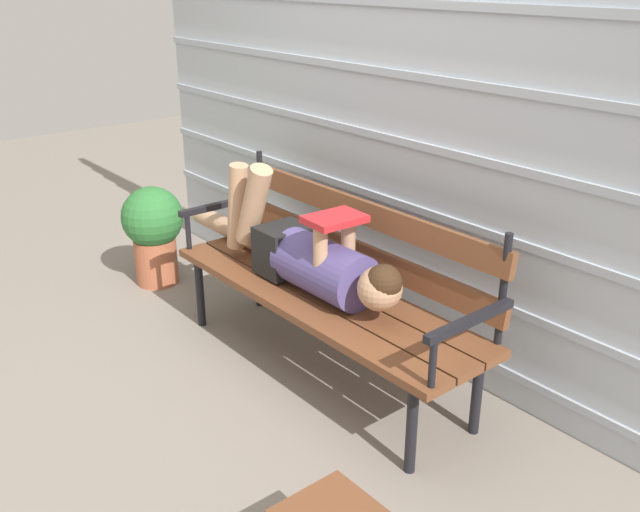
% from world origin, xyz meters
% --- Properties ---
extents(ground_plane, '(12.00, 12.00, 0.00)m').
position_xyz_m(ground_plane, '(0.00, 0.00, 0.00)').
color(ground_plane, gray).
extents(house_siding, '(4.19, 0.08, 2.42)m').
position_xyz_m(house_siding, '(0.00, 0.58, 1.21)').
color(house_siding, '#B2BCC6').
rests_on(house_siding, ground).
extents(park_bench, '(1.77, 0.51, 0.89)m').
position_xyz_m(park_bench, '(0.00, 0.14, 0.47)').
color(park_bench, brown).
rests_on(park_bench, ground).
extents(reclining_person, '(1.65, 0.26, 0.54)m').
position_xyz_m(reclining_person, '(-0.11, 0.07, 0.58)').
color(reclining_person, '#514784').
extents(potted_plant, '(0.37, 0.37, 0.61)m').
position_xyz_m(potted_plant, '(-1.44, -0.04, 0.35)').
color(potted_plant, '#AD5B3D').
rests_on(potted_plant, ground).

